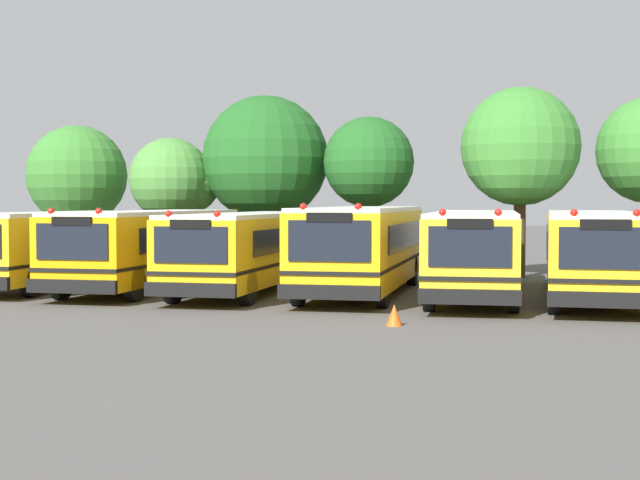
# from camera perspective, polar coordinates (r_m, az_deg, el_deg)

# --- Properties ---
(ground_plane) EXTENTS (160.00, 160.00, 0.00)m
(ground_plane) POSITION_cam_1_polar(r_m,az_deg,el_deg) (28.16, 2.45, -3.28)
(ground_plane) COLOR #514F4C
(school_bus_0) EXTENTS (2.70, 9.78, 2.55)m
(school_bus_0) POSITION_cam_1_polar(r_m,az_deg,el_deg) (31.51, -15.80, -0.31)
(school_bus_0) COLOR yellow
(school_bus_0) RESTS_ON ground_plane
(school_bus_1) EXTENTS (2.78, 10.45, 2.60)m
(school_bus_1) POSITION_cam_1_polar(r_m,az_deg,el_deg) (30.02, -10.30, -0.34)
(school_bus_1) COLOR #EAA80C
(school_bus_1) RESTS_ON ground_plane
(school_bus_2) EXTENTS (2.60, 10.93, 2.54)m
(school_bus_2) POSITION_cam_1_polar(r_m,az_deg,el_deg) (28.90, -4.15, -0.47)
(school_bus_2) COLOR yellow
(school_bus_2) RESTS_ON ground_plane
(school_bus_3) EXTENTS (2.63, 10.18, 2.73)m
(school_bus_3) POSITION_cam_1_polar(r_m,az_deg,el_deg) (27.92, 2.61, -0.37)
(school_bus_3) COLOR yellow
(school_bus_3) RESTS_ON ground_plane
(school_bus_4) EXTENTS (2.63, 11.25, 2.60)m
(school_bus_4) POSITION_cam_1_polar(r_m,az_deg,el_deg) (27.67, 9.46, -0.56)
(school_bus_4) COLOR yellow
(school_bus_4) RESTS_ON ground_plane
(school_bus_5) EXTENTS (2.86, 11.47, 2.60)m
(school_bus_5) POSITION_cam_1_polar(r_m,az_deg,el_deg) (27.78, 16.31, -0.61)
(school_bus_5) COLOR yellow
(school_bus_5) RESTS_ON ground_plane
(tree_0) EXTENTS (4.18, 4.18, 5.95)m
(tree_0) POSITION_cam_1_polar(r_m,az_deg,el_deg) (40.51, -14.53, 3.81)
(tree_0) COLOR #4C3823
(tree_0) RESTS_ON ground_plane
(tree_1) EXTENTS (3.57, 3.31, 5.33)m
(tree_1) POSITION_cam_1_polar(r_m,az_deg,el_deg) (38.08, -8.80, 3.61)
(tree_1) COLOR #4C3823
(tree_1) RESTS_ON ground_plane
(tree_2) EXTENTS (5.04, 5.04, 7.00)m
(tree_2) POSITION_cam_1_polar(r_m,az_deg,el_deg) (37.60, -3.07, 4.91)
(tree_2) COLOR #4C3823
(tree_2) RESTS_ON ground_plane
(tree_3) EXTENTS (3.47, 3.47, 6.01)m
(tree_3) POSITION_cam_1_polar(r_m,az_deg,el_deg) (35.96, 3.02, 4.90)
(tree_3) COLOR #4C3823
(tree_3) RESTS_ON ground_plane
(tree_4) EXTENTS (4.30, 4.30, 6.91)m
(tree_4) POSITION_cam_1_polar(r_m,az_deg,el_deg) (34.76, 11.94, 5.68)
(tree_4) COLOR #4C3823
(tree_4) RESTS_ON ground_plane
(traffic_cone) EXTENTS (0.37, 0.37, 0.48)m
(traffic_cone) POSITION_cam_1_polar(r_m,az_deg,el_deg) (20.92, 4.55, -4.59)
(traffic_cone) COLOR #EA5914
(traffic_cone) RESTS_ON ground_plane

